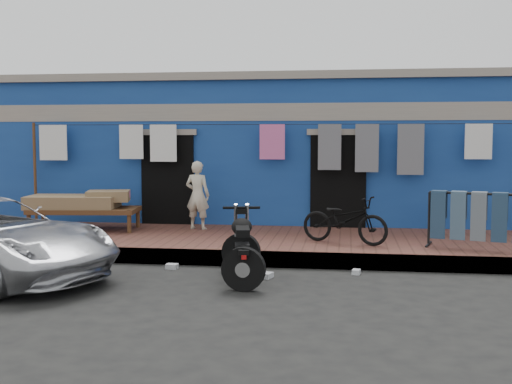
{
  "coord_description": "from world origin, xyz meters",
  "views": [
    {
      "loc": [
        1.48,
        -8.36,
        2.05
      ],
      "look_at": [
        0.0,
        2.0,
        1.15
      ],
      "focal_mm": 45.0,
      "sensor_mm": 36.0,
      "label": 1
    }
  ],
  "objects_px": {
    "bicycle": "(345,214)",
    "jeans_rack": "(489,220)",
    "seated_person": "(198,195)",
    "charpoy": "(85,211)",
    "motorcycle": "(242,245)"
  },
  "relations": [
    {
      "from": "charpoy",
      "to": "motorcycle",
      "type": "bearing_deg",
      "value": -38.59
    },
    {
      "from": "seated_person",
      "to": "bicycle",
      "type": "bearing_deg",
      "value": 166.2
    },
    {
      "from": "seated_person",
      "to": "bicycle",
      "type": "xyz_separation_m",
      "value": [
        2.86,
        -1.29,
        -0.18
      ]
    },
    {
      "from": "bicycle",
      "to": "motorcycle",
      "type": "bearing_deg",
      "value": 166.25
    },
    {
      "from": "seated_person",
      "to": "motorcycle",
      "type": "height_order",
      "value": "seated_person"
    },
    {
      "from": "bicycle",
      "to": "charpoy",
      "type": "distance_m",
      "value": 5.08
    },
    {
      "from": "seated_person",
      "to": "motorcycle",
      "type": "distance_m",
      "value": 3.58
    },
    {
      "from": "bicycle",
      "to": "seated_person",
      "type": "bearing_deg",
      "value": 88.04
    },
    {
      "from": "bicycle",
      "to": "motorcycle",
      "type": "relative_size",
      "value": 0.92
    },
    {
      "from": "seated_person",
      "to": "bicycle",
      "type": "height_order",
      "value": "seated_person"
    },
    {
      "from": "bicycle",
      "to": "jeans_rack",
      "type": "height_order",
      "value": "bicycle"
    },
    {
      "from": "charpoy",
      "to": "seated_person",
      "type": "bearing_deg",
      "value": 10.82
    },
    {
      "from": "seated_person",
      "to": "charpoy",
      "type": "relative_size",
      "value": 0.59
    },
    {
      "from": "seated_person",
      "to": "charpoy",
      "type": "bearing_deg",
      "value": 21.38
    },
    {
      "from": "charpoy",
      "to": "jeans_rack",
      "type": "xyz_separation_m",
      "value": [
        7.3,
        -1.15,
        0.11
      ]
    }
  ]
}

